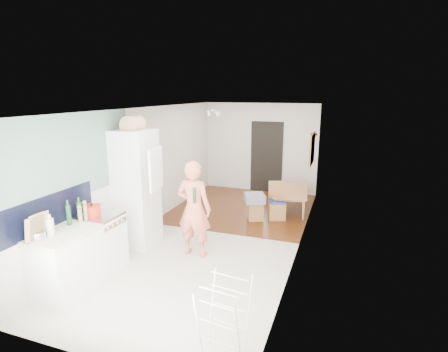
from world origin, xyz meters
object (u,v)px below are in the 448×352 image
Objects in this scene: person at (194,200)px; dining_chair at (277,201)px; drying_rack at (224,319)px; stool at (255,211)px; dining_table at (291,202)px.

person is 2.37× the size of dining_chair.
person is 2.26× the size of drying_rack.
stool is at bearing 107.50° from drying_rack.
stool reaches higher than dining_table.
dining_chair is at bearing 25.51° from stool.
drying_rack reaches higher than stool.
drying_rack is (0.72, -4.13, 0.23)m from stool.
dining_table is at bearing 53.96° from stool.
stool is at bearing -104.45° from person.
stool is (-0.44, -0.21, -0.21)m from dining_chair.
dining_chair is 0.95× the size of drying_rack.
person is 2.54m from drying_rack.
drying_rack is at bearing 174.24° from dining_table.
dining_chair is (-0.21, -0.69, 0.21)m from dining_table.
dining_chair is 4.35m from drying_rack.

